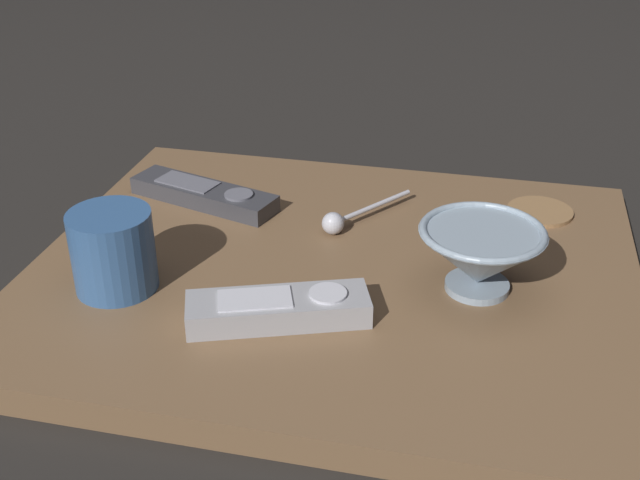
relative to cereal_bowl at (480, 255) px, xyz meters
name	(u,v)px	position (x,y,z in m)	size (l,w,h in m)	color
ground_plane	(334,288)	(0.02, 0.16, -0.07)	(6.00, 6.00, 0.00)	black
table	(334,276)	(0.02, 0.16, -0.06)	(0.55, 0.66, 0.03)	brown
cereal_bowl	(480,255)	(0.00, 0.00, 0.00)	(0.13, 0.13, 0.07)	#8C9EAD
coffee_mug	(113,251)	(-0.08, 0.37, 0.00)	(0.09, 0.09, 0.09)	#33598C
teaspoon	(341,220)	(0.10, 0.17, -0.03)	(0.12, 0.09, 0.03)	silver
tv_remote_near	(278,309)	(-0.10, 0.19, -0.03)	(0.11, 0.19, 0.03)	#9E9EA3
tv_remote_far	(204,194)	(0.13, 0.35, -0.03)	(0.10, 0.20, 0.02)	#38383D
drink_coaster	(540,211)	(0.20, -0.07, -0.04)	(0.08, 0.08, 0.01)	olive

